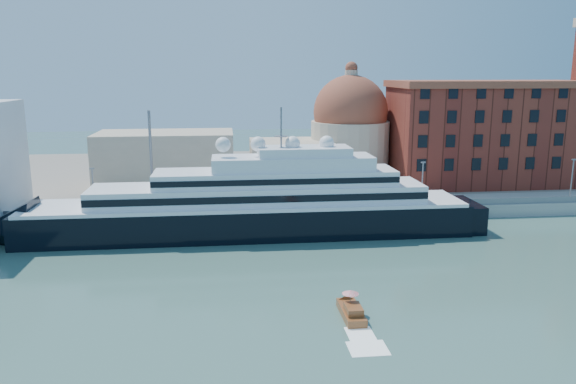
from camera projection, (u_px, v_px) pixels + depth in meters
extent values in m
plane|color=#345B51|center=(280.00, 284.00, 73.47)|extent=(400.00, 400.00, 0.00)
cube|color=gray|center=(262.00, 211.00, 106.24)|extent=(180.00, 10.00, 2.50)
cube|color=slate|center=(252.00, 174.00, 146.12)|extent=(260.00, 72.00, 2.00)
cube|color=slate|center=(264.00, 208.00, 101.48)|extent=(180.00, 0.10, 1.20)
cube|color=black|center=(248.00, 223.00, 95.02)|extent=(74.61, 11.48, 6.22)
cone|color=black|center=(5.00, 230.00, 90.74)|extent=(9.57, 11.48, 11.48)
cube|color=black|center=(459.00, 218.00, 99.13)|extent=(5.74, 10.52, 5.74)
cube|color=white|center=(247.00, 204.00, 94.31)|extent=(72.70, 11.67, 0.57)
cube|color=white|center=(259.00, 193.00, 94.16)|extent=(55.48, 9.57, 2.87)
cube|color=black|center=(260.00, 200.00, 89.51)|extent=(55.48, 0.15, 1.15)
cube|color=white|center=(276.00, 177.00, 93.91)|extent=(40.18, 8.61, 2.49)
cube|color=white|center=(293.00, 163.00, 93.72)|extent=(26.78, 7.65, 2.30)
cube|color=white|center=(304.00, 151.00, 93.52)|extent=(15.31, 6.70, 1.53)
cylinder|color=slate|center=(281.00, 128.00, 92.26)|extent=(0.29, 0.29, 6.70)
sphere|color=white|center=(223.00, 145.00, 91.78)|extent=(2.49, 2.49, 2.49)
sphere|color=white|center=(258.00, 144.00, 92.41)|extent=(2.49, 2.49, 2.49)
sphere|color=white|center=(293.00, 144.00, 93.03)|extent=(2.49, 2.49, 2.49)
sphere|color=white|center=(327.00, 143.00, 93.66)|extent=(2.49, 2.49, 2.49)
cube|color=brown|center=(351.00, 313.00, 63.58)|extent=(2.18, 6.55, 1.09)
cube|color=brown|center=(353.00, 310.00, 62.32)|extent=(1.75, 2.73, 0.87)
cylinder|color=slate|center=(350.00, 300.00, 63.82)|extent=(0.07, 0.07, 1.75)
cone|color=red|center=(351.00, 292.00, 63.62)|extent=(1.96, 1.96, 0.44)
cube|color=maroon|center=(486.00, 136.00, 126.92)|extent=(42.00, 18.00, 22.00)
cube|color=brown|center=(489.00, 84.00, 124.50)|extent=(43.00, 19.00, 1.50)
cylinder|color=beige|center=(349.00, 151.00, 130.32)|extent=(18.00, 18.00, 14.00)
sphere|color=brown|center=(350.00, 112.00, 128.42)|extent=(17.00, 17.00, 17.00)
cylinder|color=beige|center=(351.00, 77.00, 126.74)|extent=(3.00, 3.00, 3.00)
cube|color=beige|center=(291.00, 162.00, 127.27)|extent=(18.00, 14.00, 10.00)
cube|color=beige|center=(166.00, 159.00, 125.95)|extent=(30.00, 16.00, 12.00)
cylinder|color=slate|center=(94.00, 191.00, 98.94)|extent=(0.24, 0.24, 8.00)
cube|color=slate|center=(92.00, 168.00, 98.08)|extent=(0.80, 0.30, 0.25)
cylinder|color=slate|center=(263.00, 187.00, 102.22)|extent=(0.24, 0.24, 8.00)
cube|color=slate|center=(263.00, 165.00, 101.35)|extent=(0.80, 0.30, 0.25)
cylinder|color=slate|center=(422.00, 184.00, 105.49)|extent=(0.24, 0.24, 8.00)
cube|color=slate|center=(423.00, 162.00, 104.63)|extent=(0.80, 0.30, 0.25)
cylinder|color=slate|center=(572.00, 180.00, 108.76)|extent=(0.24, 0.24, 8.00)
cube|color=slate|center=(574.00, 160.00, 107.90)|extent=(0.80, 0.30, 0.25)
cylinder|color=slate|center=(151.00, 161.00, 100.92)|extent=(0.50, 0.50, 18.00)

